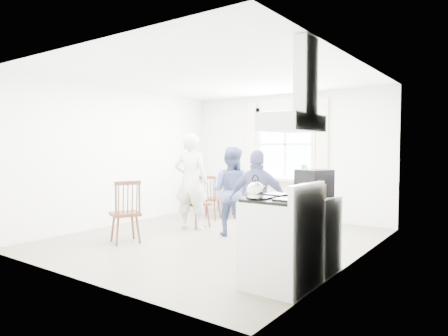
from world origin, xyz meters
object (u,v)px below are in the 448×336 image
windsor_chair_a (209,193)px  windsor_chair_c (127,205)px  stereo_stack (314,183)px  windsor_chair_b (193,197)px  person_mid (231,191)px  low_cabinet (314,234)px  person_left (191,181)px  person_right (258,201)px  gas_stove (281,241)px

windsor_chair_a → windsor_chair_c: bearing=-84.0°
stereo_stack → windsor_chair_b: bearing=158.6°
person_mid → low_cabinet: bearing=139.1°
windsor_chair_a → person_left: size_ratio=0.52×
windsor_chair_b → person_left: person_left is taller
person_right → stereo_stack: bearing=137.1°
windsor_chair_c → person_right: (1.85, 0.81, 0.12)m
gas_stove → windsor_chair_a: 4.03m
person_mid → person_right: bearing=132.0°
windsor_chair_b → stereo_stack: bearing=-21.4°
windsor_chair_c → person_right: size_ratio=0.68×
windsor_chair_c → person_left: person_left is taller
windsor_chair_b → person_left: size_ratio=0.54×
low_cabinet → windsor_chair_a: (-3.11, 1.94, 0.11)m
windsor_chair_b → windsor_chair_c: bearing=-90.5°
gas_stove → person_right: (-0.95, 1.09, 0.24)m
low_cabinet → gas_stove: bearing=-95.7°
stereo_stack → person_right: size_ratio=0.32×
person_left → person_right: bearing=140.7°
low_cabinet → person_mid: bearing=151.9°
windsor_chair_b → windsor_chair_c: (-0.01, -1.54, 0.03)m
stereo_stack → windsor_chair_c: 2.92m
windsor_chair_c → person_right: bearing=23.5°
gas_stove → windsor_chair_a: size_ratio=1.23×
low_cabinet → windsor_chair_b: 3.07m
windsor_chair_c → person_left: size_ratio=0.57×
gas_stove → windsor_chair_a: (-3.04, 2.64, 0.07)m
person_mid → person_left: bearing=-11.4°
low_cabinet → stereo_stack: stereo_stack is taller
windsor_chair_b → person_right: person_right is taller
windsor_chair_b → person_mid: person_mid is taller
gas_stove → person_left: person_left is taller
low_cabinet → windsor_chair_a: windsor_chair_a is taller
stereo_stack → person_left: size_ratio=0.26×
windsor_chair_b → low_cabinet: bearing=-21.5°
person_mid → windsor_chair_a: bearing=-50.2°
person_left → windsor_chair_c: bearing=66.6°
windsor_chair_c → person_mid: (0.95, 1.44, 0.14)m
windsor_chair_a → person_mid: person_mid is taller
windsor_chair_c → person_left: 1.45m
low_cabinet → windsor_chair_c: bearing=-171.7°
low_cabinet → windsor_chair_c: (-2.87, -0.42, 0.15)m
person_right → low_cabinet: bearing=136.7°
gas_stove → person_left: bearing=147.9°
windsor_chair_a → windsor_chair_c: size_ratio=0.93×
low_cabinet → person_right: size_ratio=0.62×
low_cabinet → person_left: (-2.79, 1.00, 0.42)m
windsor_chair_b → person_mid: size_ratio=0.63×
person_left → low_cabinet: bearing=140.0°
stereo_stack → windsor_chair_b: stereo_stack is taller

